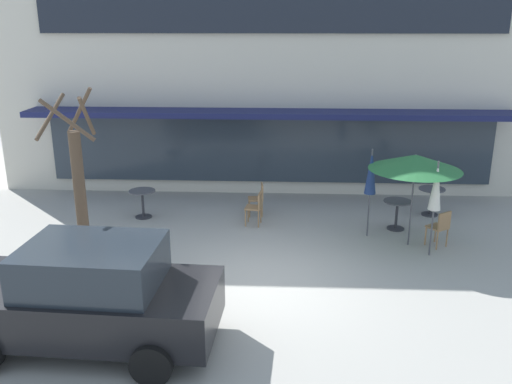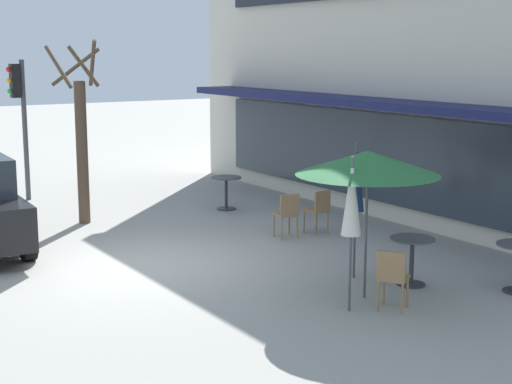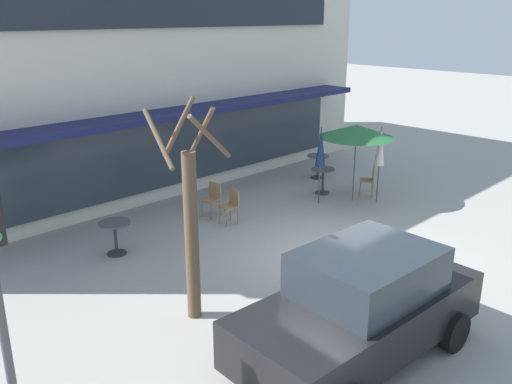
{
  "view_description": "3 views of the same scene",
  "coord_description": "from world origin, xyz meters",
  "px_view_note": "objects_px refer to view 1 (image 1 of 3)",
  "views": [
    {
      "loc": [
        0.38,
        -9.96,
        5.06
      ],
      "look_at": [
        -0.26,
        3.17,
        0.92
      ],
      "focal_mm": 38.0,
      "sensor_mm": 36.0,
      "label": 1
    },
    {
      "loc": [
        11.97,
        -5.28,
        3.63
      ],
      "look_at": [
        -0.19,
        2.47,
        1.01
      ],
      "focal_mm": 55.0,
      "sensor_mm": 36.0,
      "label": 2
    },
    {
      "loc": [
        -8.93,
        -6.35,
        5.1
      ],
      "look_at": [
        0.04,
        2.63,
        0.91
      ],
      "focal_mm": 38.0,
      "sensor_mm": 36.0,
      "label": 3
    }
  ],
  "objects_px": {
    "cafe_chair_1": "(256,206)",
    "cafe_chair_2": "(258,197)",
    "patio_umbrella_corner_open": "(371,172)",
    "street_tree": "(79,191)",
    "cafe_chair_0": "(440,226)",
    "patio_umbrella_cream_folded": "(415,162)",
    "cafe_table_by_tree": "(431,197)",
    "cafe_table_near_wall": "(143,199)",
    "parked_sedan": "(89,296)",
    "patio_umbrella_green_folded": "(436,186)",
    "cafe_table_streetside": "(397,210)"
  },
  "relations": [
    {
      "from": "patio_umbrella_green_folded",
      "to": "cafe_chair_2",
      "type": "relative_size",
      "value": 2.47
    },
    {
      "from": "street_tree",
      "to": "cafe_chair_2",
      "type": "bearing_deg",
      "value": 45.66
    },
    {
      "from": "patio_umbrella_green_folded",
      "to": "patio_umbrella_corner_open",
      "type": "relative_size",
      "value": 1.0
    },
    {
      "from": "cafe_table_by_tree",
      "to": "parked_sedan",
      "type": "xyz_separation_m",
      "value": [
        -7.13,
        -6.56,
        0.36
      ]
    },
    {
      "from": "patio_umbrella_corner_open",
      "to": "cafe_chair_2",
      "type": "distance_m",
      "value": 3.27
    },
    {
      "from": "cafe_table_near_wall",
      "to": "patio_umbrella_cream_folded",
      "type": "height_order",
      "value": "patio_umbrella_cream_folded"
    },
    {
      "from": "patio_umbrella_cream_folded",
      "to": "cafe_table_near_wall",
      "type": "bearing_deg",
      "value": 166.88
    },
    {
      "from": "cafe_chair_1",
      "to": "street_tree",
      "type": "distance_m",
      "value": 4.65
    },
    {
      "from": "cafe_table_near_wall",
      "to": "patio_umbrella_corner_open",
      "type": "xyz_separation_m",
      "value": [
        5.85,
        -1.04,
        1.11
      ]
    },
    {
      "from": "patio_umbrella_corner_open",
      "to": "parked_sedan",
      "type": "bearing_deg",
      "value": -136.34
    },
    {
      "from": "cafe_chair_1",
      "to": "patio_umbrella_cream_folded",
      "type": "bearing_deg",
      "value": -17.38
    },
    {
      "from": "parked_sedan",
      "to": "cafe_table_near_wall",
      "type": "bearing_deg",
      "value": 96.28
    },
    {
      "from": "cafe_chair_1",
      "to": "parked_sedan",
      "type": "height_order",
      "value": "parked_sedan"
    },
    {
      "from": "patio_umbrella_green_folded",
      "to": "parked_sedan",
      "type": "relative_size",
      "value": 0.51
    },
    {
      "from": "patio_umbrella_green_folded",
      "to": "parked_sedan",
      "type": "xyz_separation_m",
      "value": [
        -6.43,
        -3.85,
        -0.75
      ]
    },
    {
      "from": "patio_umbrella_green_folded",
      "to": "cafe_chair_0",
      "type": "relative_size",
      "value": 2.47
    },
    {
      "from": "cafe_table_near_wall",
      "to": "parked_sedan",
      "type": "distance_m",
      "value": 6.05
    },
    {
      "from": "cafe_chair_1",
      "to": "cafe_chair_2",
      "type": "relative_size",
      "value": 1.0
    },
    {
      "from": "patio_umbrella_corner_open",
      "to": "parked_sedan",
      "type": "distance_m",
      "value": 7.22
    },
    {
      "from": "cafe_table_by_tree",
      "to": "cafe_chair_2",
      "type": "relative_size",
      "value": 0.85
    },
    {
      "from": "cafe_table_near_wall",
      "to": "cafe_table_streetside",
      "type": "height_order",
      "value": "same"
    },
    {
      "from": "patio_umbrella_corner_open",
      "to": "cafe_chair_0",
      "type": "xyz_separation_m",
      "value": [
        1.57,
        -0.61,
        -1.1
      ]
    },
    {
      "from": "cafe_table_streetside",
      "to": "cafe_chair_0",
      "type": "relative_size",
      "value": 0.85
    },
    {
      "from": "cafe_chair_0",
      "to": "street_tree",
      "type": "bearing_deg",
      "value": -168.42
    },
    {
      "from": "patio_umbrella_cream_folded",
      "to": "cafe_chair_2",
      "type": "height_order",
      "value": "patio_umbrella_cream_folded"
    },
    {
      "from": "cafe_table_near_wall",
      "to": "cafe_chair_1",
      "type": "distance_m",
      "value": 3.1
    },
    {
      "from": "patio_umbrella_cream_folded",
      "to": "cafe_chair_2",
      "type": "relative_size",
      "value": 2.47
    },
    {
      "from": "patio_umbrella_cream_folded",
      "to": "patio_umbrella_corner_open",
      "type": "xyz_separation_m",
      "value": [
        -0.89,
        0.53,
        -0.39
      ]
    },
    {
      "from": "patio_umbrella_corner_open",
      "to": "cafe_chair_1",
      "type": "bearing_deg",
      "value": 167.44
    },
    {
      "from": "cafe_table_streetside",
      "to": "parked_sedan",
      "type": "height_order",
      "value": "parked_sedan"
    },
    {
      "from": "cafe_chair_1",
      "to": "cafe_chair_2",
      "type": "distance_m",
      "value": 0.75
    },
    {
      "from": "street_tree",
      "to": "cafe_chair_0",
      "type": "bearing_deg",
      "value": 11.58
    },
    {
      "from": "cafe_table_streetside",
      "to": "cafe_chair_1",
      "type": "distance_m",
      "value": 3.58
    },
    {
      "from": "cafe_table_near_wall",
      "to": "cafe_table_streetside",
      "type": "bearing_deg",
      "value": -4.69
    },
    {
      "from": "patio_umbrella_green_folded",
      "to": "cafe_chair_0",
      "type": "bearing_deg",
      "value": 55.96
    },
    {
      "from": "cafe_table_near_wall",
      "to": "cafe_table_streetside",
      "type": "xyz_separation_m",
      "value": [
        6.65,
        -0.55,
        0.0
      ]
    },
    {
      "from": "cafe_chair_0",
      "to": "cafe_table_by_tree",
      "type": "bearing_deg",
      "value": 80.61
    },
    {
      "from": "cafe_table_streetside",
      "to": "patio_umbrella_corner_open",
      "type": "distance_m",
      "value": 1.46
    },
    {
      "from": "patio_umbrella_cream_folded",
      "to": "cafe_chair_2",
      "type": "distance_m",
      "value": 4.37
    },
    {
      "from": "patio_umbrella_cream_folded",
      "to": "patio_umbrella_corner_open",
      "type": "height_order",
      "value": "same"
    },
    {
      "from": "cafe_table_near_wall",
      "to": "cafe_table_by_tree",
      "type": "height_order",
      "value": "same"
    },
    {
      "from": "street_tree",
      "to": "parked_sedan",
      "type": "bearing_deg",
      "value": -68.74
    },
    {
      "from": "patio_umbrella_green_folded",
      "to": "parked_sedan",
      "type": "distance_m",
      "value": 7.54
    },
    {
      "from": "parked_sedan",
      "to": "street_tree",
      "type": "relative_size",
      "value": 1.12
    },
    {
      "from": "cafe_table_streetside",
      "to": "cafe_chair_1",
      "type": "height_order",
      "value": "cafe_chair_1"
    },
    {
      "from": "cafe_chair_0",
      "to": "parked_sedan",
      "type": "distance_m",
      "value": 8.05
    },
    {
      "from": "patio_umbrella_corner_open",
      "to": "cafe_chair_1",
      "type": "height_order",
      "value": "patio_umbrella_corner_open"
    },
    {
      "from": "patio_umbrella_corner_open",
      "to": "cafe_chair_0",
      "type": "distance_m",
      "value": 2.01
    },
    {
      "from": "cafe_table_streetside",
      "to": "patio_umbrella_corner_open",
      "type": "xyz_separation_m",
      "value": [
        -0.8,
        -0.5,
        1.11
      ]
    },
    {
      "from": "cafe_chair_2",
      "to": "parked_sedan",
      "type": "bearing_deg",
      "value": -111.08
    }
  ]
}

